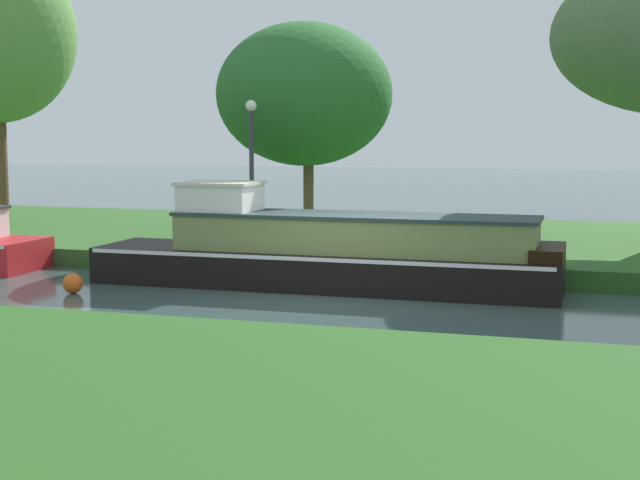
{
  "coord_description": "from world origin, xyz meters",
  "views": [
    {
      "loc": [
        4.49,
        -15.41,
        2.94
      ],
      "look_at": [
        -0.53,
        1.2,
        0.9
      ],
      "focal_mm": 51.56,
      "sensor_mm": 36.0,
      "label": 1
    }
  ],
  "objects_px": {
    "lamp_post": "(252,157)",
    "channel_buoy": "(73,283)",
    "willow_tree_centre": "(305,95)",
    "mooring_post_near": "(381,245)",
    "black_barge": "(329,252)"
  },
  "relations": [
    {
      "from": "mooring_post_near",
      "to": "channel_buoy",
      "type": "distance_m",
      "value": 6.02
    },
    {
      "from": "black_barge",
      "to": "mooring_post_near",
      "type": "xyz_separation_m",
      "value": [
        0.72,
        1.23,
        0.01
      ]
    },
    {
      "from": "willow_tree_centre",
      "to": "lamp_post",
      "type": "xyz_separation_m",
      "value": [
        -0.31,
        -2.81,
        -1.44
      ]
    },
    {
      "from": "lamp_post",
      "to": "channel_buoy",
      "type": "relative_size",
      "value": 8.78
    },
    {
      "from": "black_barge",
      "to": "channel_buoy",
      "type": "xyz_separation_m",
      "value": [
        -4.32,
        -2.02,
        -0.49
      ]
    },
    {
      "from": "mooring_post_near",
      "to": "lamp_post",
      "type": "bearing_deg",
      "value": 166.37
    },
    {
      "from": "willow_tree_centre",
      "to": "mooring_post_near",
      "type": "bearing_deg",
      "value": -52.41
    },
    {
      "from": "black_barge",
      "to": "lamp_post",
      "type": "height_order",
      "value": "lamp_post"
    },
    {
      "from": "willow_tree_centre",
      "to": "lamp_post",
      "type": "height_order",
      "value": "willow_tree_centre"
    },
    {
      "from": "black_barge",
      "to": "lamp_post",
      "type": "relative_size",
      "value": 2.77
    },
    {
      "from": "black_barge",
      "to": "lamp_post",
      "type": "distance_m",
      "value": 3.5
    },
    {
      "from": "willow_tree_centre",
      "to": "mooring_post_near",
      "type": "relative_size",
      "value": 9.08
    },
    {
      "from": "lamp_post",
      "to": "channel_buoy",
      "type": "bearing_deg",
      "value": -116.51
    },
    {
      "from": "black_barge",
      "to": "mooring_post_near",
      "type": "distance_m",
      "value": 1.42
    },
    {
      "from": "black_barge",
      "to": "willow_tree_centre",
      "type": "distance_m",
      "value": 6.08
    }
  ]
}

